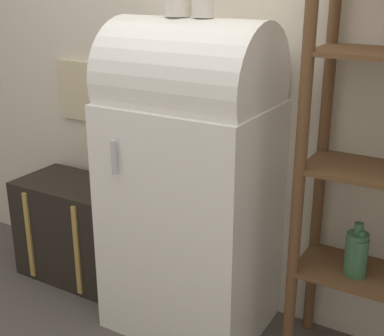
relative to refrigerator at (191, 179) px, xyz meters
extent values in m
cube|color=beige|center=(0.00, 0.31, 0.57)|extent=(7.00, 0.05, 2.70)
cube|color=#C6B793|center=(-0.86, 0.28, 0.27)|extent=(0.38, 0.02, 0.34)
cube|color=white|center=(0.00, 0.00, -0.20)|extent=(0.73, 0.58, 1.14)
cylinder|color=white|center=(0.00, 0.00, 0.46)|extent=(0.72, 0.55, 0.55)
cylinder|color=#B7B7BC|center=(-0.20, -0.31, 0.16)|extent=(0.02, 0.02, 0.15)
cube|color=black|center=(-0.80, 0.05, -0.49)|extent=(0.65, 0.39, 0.58)
cube|color=#AD8942|center=(-0.98, -0.15, -0.49)|extent=(0.03, 0.01, 0.52)
cube|color=#AD8942|center=(-0.62, -0.15, -0.49)|extent=(0.03, 0.01, 0.52)
cylinder|color=brown|center=(0.54, -0.05, 0.16)|extent=(0.05, 0.05, 1.88)
cylinder|color=brown|center=(0.54, 0.24, 0.16)|extent=(0.05, 0.05, 1.88)
cube|color=brown|center=(0.84, 0.10, -0.32)|extent=(0.63, 0.32, 0.02)
cylinder|color=#335B3D|center=(0.79, 0.05, -0.22)|extent=(0.07, 0.07, 0.17)
cylinder|color=#335B3D|center=(0.79, 0.05, -0.11)|extent=(0.03, 0.03, 0.04)
cylinder|color=#335B3D|center=(0.77, 0.06, -0.21)|extent=(0.09, 0.09, 0.19)
cylinder|color=#335B3D|center=(0.77, 0.06, -0.09)|extent=(0.04, 0.04, 0.05)
cylinder|color=silver|center=(0.07, -0.01, 0.79)|extent=(0.09, 0.09, 0.11)
camera|label=1|loc=(1.20, -2.01, 0.89)|focal=50.00mm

